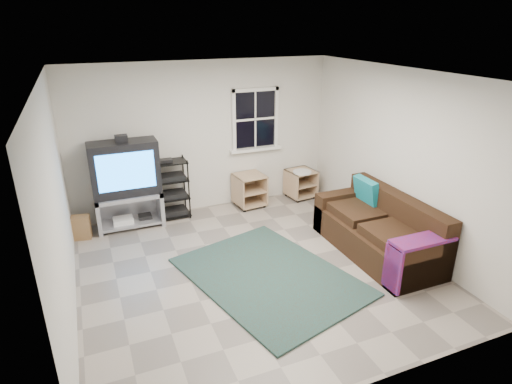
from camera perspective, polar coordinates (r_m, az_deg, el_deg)
name	(u,v)px	position (r m, az deg, el deg)	size (l,w,h in m)	color
room	(255,123)	(7.76, -0.10, 9.15)	(4.60, 4.62, 4.60)	gray
tv_unit	(126,178)	(7.16, -16.97, 1.85)	(1.06, 0.53, 1.55)	#9999A1
av_rack	(173,192)	(7.46, -11.03, -0.03)	(0.52, 0.38, 1.05)	black
side_table_left	(248,189)	(7.84, -1.01, 0.44)	(0.56, 0.56, 0.60)	tan
side_table_right	(300,181)	(8.26, 5.87, 1.42)	(0.55, 0.55, 0.57)	tan
sofa	(379,232)	(6.50, 16.10, -5.08)	(0.92, 2.07, 0.95)	black
shag_rug	(269,276)	(5.82, 1.76, -11.16)	(1.75, 2.41, 0.03)	#322016
paper_bag	(81,227)	(7.22, -22.26, -4.39)	(0.27, 0.17, 0.38)	brown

